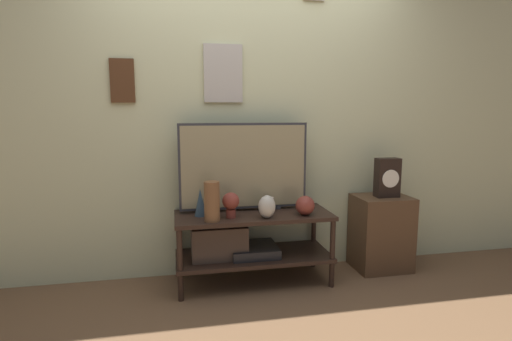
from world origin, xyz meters
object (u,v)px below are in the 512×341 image
at_px(television, 244,166).
at_px(vase_round_glass, 305,205).
at_px(vase_slim_bronze, 200,202).
at_px(vase_urn_stoneware, 267,207).
at_px(vase_tall_ceramic, 212,201).
at_px(candle_jar, 269,205).
at_px(decorative_bust, 231,203).
at_px(mantel_clock, 387,178).

xyz_separation_m(television, vase_round_glass, (0.43, -0.22, -0.28)).
xyz_separation_m(vase_slim_bronze, vase_urn_stoneware, (0.47, -0.15, -0.02)).
xyz_separation_m(vase_slim_bronze, vase_tall_ceramic, (0.07, -0.16, 0.04)).
distance_m(television, candle_jar, 0.35).
xyz_separation_m(candle_jar, decorative_bust, (-0.31, -0.09, 0.05)).
relative_size(vase_tall_ceramic, vase_urn_stoneware, 1.69).
height_order(vase_slim_bronze, candle_jar, vase_slim_bronze).
bearing_deg(television, decorative_bust, -124.71).
bearing_deg(vase_tall_ceramic, decorative_bust, 24.75).
bearing_deg(vase_round_glass, vase_tall_ceramic, -177.45).
relative_size(candle_jar, mantel_clock, 0.37).
distance_m(vase_tall_ceramic, vase_urn_stoneware, 0.40).
distance_m(vase_tall_ceramic, candle_jar, 0.49).
height_order(television, decorative_bust, television).
bearing_deg(vase_tall_ceramic, mantel_clock, 7.33).
xyz_separation_m(vase_round_glass, decorative_bust, (-0.56, 0.03, 0.04)).
bearing_deg(vase_slim_bronze, decorative_bust, -23.75).
bearing_deg(candle_jar, vase_slim_bronze, 179.94).
relative_size(vase_urn_stoneware, candle_jar, 1.43).
distance_m(candle_jar, mantel_clock, 1.02).
bearing_deg(vase_urn_stoneware, mantel_clock, 9.77).
height_order(vase_slim_bronze, decorative_bust, vase_slim_bronze).
bearing_deg(candle_jar, vase_urn_stoneware, -108.46).
bearing_deg(decorative_bust, vase_round_glass, -3.59).
height_order(vase_tall_ceramic, decorative_bust, vase_tall_ceramic).
bearing_deg(vase_urn_stoneware, vase_tall_ceramic, -179.22).
relative_size(vase_slim_bronze, vase_urn_stoneware, 1.22).
distance_m(vase_slim_bronze, candle_jar, 0.52).
bearing_deg(decorative_bust, television, 55.29).
relative_size(television, decorative_bust, 5.33).
distance_m(vase_round_glass, vase_urn_stoneware, 0.30).
bearing_deg(candle_jar, vase_round_glass, -27.37).
xyz_separation_m(vase_round_glass, vase_tall_ceramic, (-0.70, -0.03, 0.07)).
bearing_deg(mantel_clock, vase_round_glass, -168.31).
xyz_separation_m(television, candle_jar, (0.18, -0.09, -0.29)).
bearing_deg(candle_jar, television, 152.23).
distance_m(vase_tall_ceramic, mantel_clock, 1.47).
height_order(vase_tall_ceramic, candle_jar, vase_tall_ceramic).
relative_size(vase_round_glass, mantel_clock, 0.45).
bearing_deg(vase_tall_ceramic, vase_slim_bronze, 114.03).
bearing_deg(mantel_clock, candle_jar, -178.45).
distance_m(vase_slim_bronze, vase_round_glass, 0.78).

